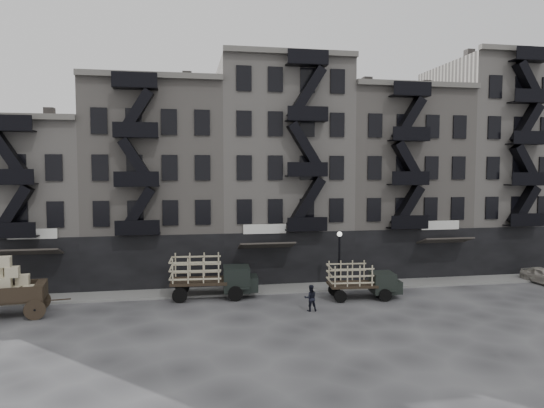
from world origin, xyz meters
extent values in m
plane|color=#38383A|center=(0.00, 0.00, 0.00)|extent=(140.00, 140.00, 0.00)
cube|color=slate|center=(0.00, 3.75, 0.07)|extent=(55.00, 2.50, 0.15)
cube|color=#9E9892|center=(-20.00, 10.00, 6.00)|extent=(10.00, 10.00, 12.00)
cube|color=black|center=(-20.00, 5.05, 2.00)|extent=(10.00, 0.35, 4.00)
cube|color=#4C4744|center=(-17.50, 10.00, 12.60)|extent=(0.70, 0.70, 1.20)
cube|color=gray|center=(-10.00, 10.00, 7.50)|extent=(10.00, 10.00, 15.00)
cube|color=black|center=(-10.00, 5.05, 2.00)|extent=(10.00, 0.35, 4.00)
cube|color=#595651|center=(-10.00, 4.85, 15.20)|extent=(10.00, 0.50, 0.40)
cube|color=#4C4744|center=(-13.00, 10.00, 15.60)|extent=(0.70, 0.70, 1.20)
cube|color=#4C4744|center=(-7.50, 10.00, 15.60)|extent=(0.70, 0.70, 1.20)
cube|color=#9E9892|center=(0.00, 10.00, 8.50)|extent=(10.00, 10.00, 17.00)
cube|color=black|center=(0.00, 5.05, 2.00)|extent=(10.00, 0.35, 4.00)
cube|color=#595651|center=(0.00, 4.85, 17.20)|extent=(10.00, 0.50, 0.40)
cube|color=#4C4744|center=(-3.00, 10.00, 17.60)|extent=(0.70, 0.70, 1.20)
cube|color=#4C4744|center=(2.50, 10.00, 17.60)|extent=(0.70, 0.70, 1.20)
cube|color=gray|center=(10.00, 10.00, 7.50)|extent=(10.00, 10.00, 15.00)
cube|color=black|center=(10.00, 5.05, 2.00)|extent=(10.00, 0.35, 4.00)
cube|color=#595651|center=(10.00, 4.85, 15.20)|extent=(10.00, 0.50, 0.40)
cube|color=#4C4744|center=(7.00, 10.00, 15.60)|extent=(0.70, 0.70, 1.20)
cube|color=#4C4744|center=(12.50, 10.00, 15.60)|extent=(0.70, 0.70, 1.20)
cube|color=#9E9892|center=(20.00, 10.00, 9.00)|extent=(10.00, 10.00, 18.00)
cube|color=black|center=(20.00, 5.05, 2.00)|extent=(10.00, 0.35, 4.00)
cube|color=#595651|center=(20.00, 4.85, 18.20)|extent=(10.00, 0.50, 0.40)
cube|color=#4C4744|center=(17.00, 10.00, 18.60)|extent=(0.70, 0.70, 1.20)
cube|color=#4C4744|center=(22.50, 10.00, 18.60)|extent=(0.70, 0.70, 1.20)
cylinder|color=black|center=(3.00, 2.60, 2.00)|extent=(0.14, 0.14, 4.00)
sphere|color=silver|center=(3.00, 2.60, 4.10)|extent=(0.36, 0.36, 0.36)
cube|color=black|center=(-18.00, 0.12, 1.09)|extent=(4.14, 2.55, 0.22)
cylinder|color=black|center=(-16.35, -0.76, 0.60)|extent=(1.20, 0.26, 1.19)
cylinder|color=black|center=(-16.63, 1.39, 0.60)|extent=(1.20, 0.26, 1.19)
cube|color=black|center=(-16.28, 0.34, 1.52)|extent=(0.76, 1.79, 0.87)
cube|color=black|center=(-6.90, 2.47, 1.15)|extent=(3.86, 2.43, 0.20)
cube|color=black|center=(-4.38, 2.31, 1.26)|extent=(1.88, 2.08, 1.65)
cube|color=black|center=(-3.39, 2.24, 0.93)|extent=(0.98, 1.70, 0.99)
cylinder|color=black|center=(-4.56, 1.22, 0.49)|extent=(1.00, 0.30, 0.99)
cylinder|color=black|center=(-4.42, 3.41, 0.49)|extent=(1.00, 0.30, 0.99)
cylinder|color=black|center=(-8.17, 1.45, 0.49)|extent=(1.00, 0.30, 0.99)
cylinder|color=black|center=(-8.03, 3.64, 0.49)|extent=(1.00, 0.30, 0.99)
cube|color=black|center=(3.20, 0.47, 0.96)|extent=(3.24, 2.06, 0.16)
cube|color=black|center=(5.30, 0.31, 1.05)|extent=(1.59, 1.75, 1.37)
cube|color=black|center=(6.12, 0.25, 0.78)|extent=(0.84, 1.42, 0.82)
cylinder|color=black|center=(5.14, -0.59, 0.41)|extent=(0.84, 0.26, 0.82)
cylinder|color=black|center=(5.28, 1.23, 0.41)|extent=(0.84, 0.26, 0.82)
cylinder|color=black|center=(2.13, -0.36, 0.41)|extent=(0.84, 0.26, 0.82)
cylinder|color=black|center=(2.27, 1.46, 0.41)|extent=(0.84, 0.26, 0.82)
imported|color=#B1AA9E|center=(19.00, 1.94, 0.62)|extent=(1.86, 3.79, 1.24)
imported|color=black|center=(-0.26, -1.81, 0.81)|extent=(0.80, 0.63, 1.62)
camera|label=1|loc=(-7.73, -30.10, 8.62)|focal=32.00mm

